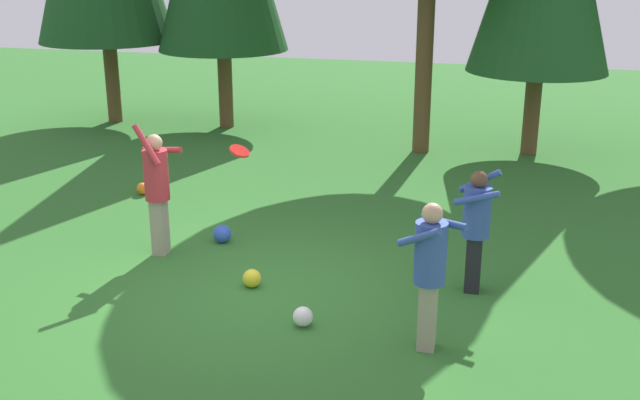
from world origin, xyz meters
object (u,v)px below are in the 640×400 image
(ball_yellow, at_px, (252,278))
(person_thrower, at_px, (157,184))
(ball_white, at_px, (303,317))
(ball_orange, at_px, (143,189))
(person_catcher, at_px, (476,221))
(ball_blue, at_px, (222,234))
(person_bystander, at_px, (430,264))
(frisbee, at_px, (240,151))

(ball_yellow, bearing_deg, person_thrower, 155.15)
(ball_white, distance_m, ball_orange, 5.65)
(person_thrower, distance_m, person_catcher, 4.33)
(ball_orange, relative_size, ball_blue, 0.79)
(person_thrower, bearing_deg, person_catcher, 1.44)
(person_thrower, bearing_deg, ball_blue, 45.68)
(person_bystander, relative_size, ball_blue, 6.18)
(frisbee, bearing_deg, person_thrower, 176.29)
(person_bystander, distance_m, ball_yellow, 2.69)
(person_thrower, bearing_deg, frisbee, 0.00)
(person_bystander, xyz_separation_m, ball_blue, (-3.26, 2.38, -0.84))
(frisbee, xyz_separation_m, ball_orange, (-2.73, 2.48, -1.49))
(ball_blue, bearing_deg, frisbee, -50.58)
(person_catcher, xyz_separation_m, ball_orange, (-5.81, 2.57, -0.82))
(person_thrower, bearing_deg, ball_orange, 125.40)
(ball_blue, bearing_deg, ball_white, -50.39)
(frisbee, bearing_deg, ball_orange, 137.75)
(ball_yellow, xyz_separation_m, ball_blue, (-0.92, 1.35, 0.02))
(ball_yellow, distance_m, ball_orange, 4.40)
(ball_blue, bearing_deg, ball_yellow, -55.72)
(person_thrower, bearing_deg, ball_yellow, -21.14)
(person_thrower, relative_size, ball_white, 8.28)
(person_thrower, relative_size, ball_orange, 8.99)
(frisbee, bearing_deg, ball_yellow, -61.88)
(person_catcher, xyz_separation_m, frisbee, (-3.08, 0.09, 0.67))
(person_bystander, relative_size, ball_white, 7.18)
(ball_orange, height_order, ball_blue, ball_blue)
(ball_white, bearing_deg, ball_yellow, 136.60)
(person_catcher, relative_size, ball_orange, 7.42)
(person_thrower, xyz_separation_m, person_bystander, (3.94, -1.76, -0.05))
(person_thrower, bearing_deg, ball_white, -28.82)
(ball_yellow, xyz_separation_m, ball_orange, (-3.08, 3.14, -0.01))
(person_thrower, distance_m, ball_orange, 2.97)
(ball_white, bearing_deg, frisbee, 129.69)
(ball_orange, distance_m, ball_blue, 2.81)
(person_bystander, height_order, ball_white, person_bystander)
(ball_orange, bearing_deg, person_thrower, -58.31)
(ball_white, bearing_deg, ball_orange, 134.94)
(ball_yellow, height_order, ball_orange, ball_yellow)
(person_catcher, bearing_deg, person_bystander, 78.00)
(person_thrower, height_order, ball_white, person_thrower)
(frisbee, distance_m, ball_yellow, 1.66)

